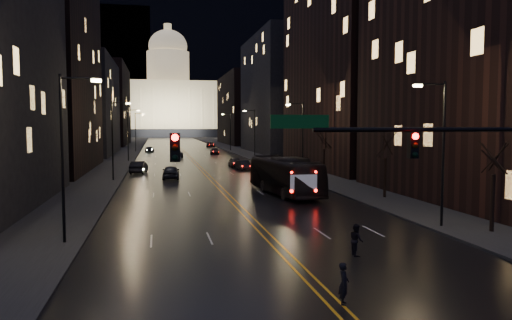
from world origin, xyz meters
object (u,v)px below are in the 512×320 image
receding_car_a (244,165)px  pedestrian_b (356,240)px  pedestrian_a (344,284)px  traffic_signal (469,157)px  oncoming_car_b (139,167)px  bus (285,176)px  oncoming_car_a (171,172)px

receding_car_a → pedestrian_b: size_ratio=2.62×
pedestrian_a → pedestrian_b: bearing=-2.1°
traffic_signal → pedestrian_b: 7.09m
oncoming_car_b → pedestrian_b: (11.85, -43.84, -0.02)m
receding_car_a → pedestrian_b: 45.73m
bus → oncoming_car_b: bus is taller
receding_car_a → pedestrian_a: pedestrian_a is taller
traffic_signal → bus: (-0.62, 26.39, -3.39)m
pedestrian_b → receding_car_a: bearing=1.0°
bus → receding_car_a: bearing=82.6°
traffic_signal → receding_car_a: 50.87m
bus → pedestrian_a: (-4.96, -27.54, -0.95)m
oncoming_car_a → oncoming_car_b: oncoming_car_a is taller
oncoming_car_a → oncoming_car_b: (-3.91, 7.59, -0.01)m
bus → receding_car_a: (0.39, 24.29, -1.03)m
bus → oncoming_car_a: size_ratio=2.56×
bus → oncoming_car_a: 17.87m
oncoming_car_a → traffic_signal: bearing=106.4°
oncoming_car_a → receding_car_a: bearing=-135.3°
oncoming_car_b → traffic_signal: bearing=113.7°
traffic_signal → receding_car_a: size_ratio=4.21×
traffic_signal → pedestrian_b: size_ratio=11.04×
bus → pedestrian_a: size_ratio=8.05×
traffic_signal → oncoming_car_b: 51.10m
traffic_signal → pedestrian_b: bearing=117.0°
traffic_signal → oncoming_car_a: 42.78m
oncoming_car_b → bus: bearing=128.8°
bus → receding_car_a: bus is taller
oncoming_car_b → pedestrian_b: size_ratio=3.13×
pedestrian_a → pedestrian_b: size_ratio=0.97×
pedestrian_a → pedestrian_b: pedestrian_b is taller
pedestrian_a → bus: bearing=13.9°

